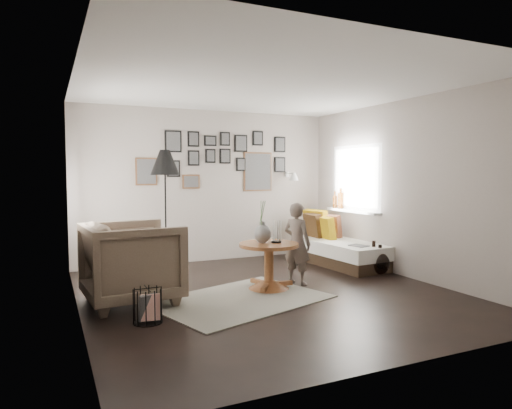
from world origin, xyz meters
name	(u,v)px	position (x,y,z in m)	size (l,w,h in m)	color
ground	(269,293)	(0.00, 0.00, 0.00)	(4.80, 4.80, 0.00)	black
wall_back	(208,186)	(0.00, 2.40, 1.30)	(4.50, 4.50, 0.00)	#A2978E
wall_front	(406,203)	(0.00, -2.40, 1.30)	(4.50, 4.50, 0.00)	#A2978E
wall_left	(76,195)	(-2.25, 0.00, 1.30)	(4.80, 4.80, 0.00)	#A2978E
wall_right	(407,189)	(2.25, 0.00, 1.30)	(4.80, 4.80, 0.00)	#A2978E
ceiling	(269,86)	(0.00, 0.00, 2.60)	(4.80, 4.80, 0.00)	white
door_left	(73,210)	(-2.23, 1.20, 1.05)	(0.00, 2.14, 2.14)	white
window_right	(348,208)	(2.18, 1.34, 0.93)	(0.15, 1.32, 1.30)	white
gallery_wall	(223,161)	(0.29, 2.38, 1.74)	(2.74, 0.03, 1.08)	brown
wall_sconce	(293,176)	(1.55, 2.13, 1.46)	(0.18, 0.36, 0.16)	white
rug	(240,300)	(-0.46, -0.13, 0.01)	(2.00, 1.40, 0.01)	silver
pedestal_table	(269,268)	(0.09, 0.19, 0.28)	(0.78, 0.78, 0.61)	brown
vase	(263,230)	(0.01, 0.21, 0.78)	(0.22, 0.22, 0.56)	black
candles	(276,232)	(0.20, 0.19, 0.75)	(0.13, 0.13, 0.29)	black
daybed	(337,248)	(1.86, 1.18, 0.27)	(0.90, 1.87, 0.87)	black
magazine_on_daybed	(359,246)	(1.81, 0.54, 0.41)	(0.20, 0.27, 0.01)	black
armchair	(132,262)	(-1.64, 0.30, 0.48)	(1.03, 1.06, 0.96)	brown
armchair_cushion	(134,261)	(-1.61, 0.35, 0.48)	(0.44, 0.44, 0.11)	white
floor_lamp	(165,167)	(-0.90, 1.71, 1.62)	(0.44, 0.44, 1.87)	black
magazine_basket	(148,306)	(-1.63, -0.50, 0.18)	(0.29, 0.29, 0.36)	black
demijohn_large	(373,260)	(1.98, 0.39, 0.19)	(0.33, 0.33, 0.50)	black
demijohn_small	(380,263)	(2.00, 0.27, 0.17)	(0.29, 0.29, 0.45)	black
child	(297,243)	(0.57, 0.27, 0.56)	(0.41, 0.27, 1.13)	#5D5149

